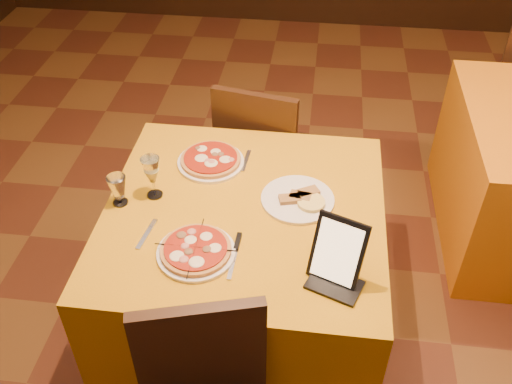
# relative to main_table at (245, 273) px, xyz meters

# --- Properties ---
(floor) EXTENTS (6.00, 7.00, 0.01)m
(floor) POSITION_rel_main_table_xyz_m (0.21, 0.01, -0.38)
(floor) COLOR #5E2D19
(floor) RESTS_ON ground
(main_table) EXTENTS (1.10, 1.10, 0.75)m
(main_table) POSITION_rel_main_table_xyz_m (0.00, 0.00, 0.00)
(main_table) COLOR orange
(main_table) RESTS_ON floor
(chair_main_far) EXTENTS (0.47, 0.47, 0.91)m
(chair_main_far) POSITION_rel_main_table_xyz_m (0.00, 0.80, 0.08)
(chair_main_far) COLOR black
(chair_main_far) RESTS_ON floor
(pizza_near) EXTENTS (0.29, 0.29, 0.03)m
(pizza_near) POSITION_rel_main_table_xyz_m (-0.14, -0.26, 0.39)
(pizza_near) COLOR white
(pizza_near) RESTS_ON main_table
(pizza_far) EXTENTS (0.29, 0.29, 0.03)m
(pizza_far) POSITION_rel_main_table_xyz_m (-0.18, 0.27, 0.39)
(pizza_far) COLOR white
(pizza_far) RESTS_ON main_table
(cutlet_dish) EXTENTS (0.29, 0.29, 0.03)m
(cutlet_dish) POSITION_rel_main_table_xyz_m (0.21, 0.08, 0.39)
(cutlet_dish) COLOR white
(cutlet_dish) RESTS_ON main_table
(wine_glass) EXTENTS (0.08, 0.08, 0.19)m
(wine_glass) POSITION_rel_main_table_xyz_m (-0.37, 0.04, 0.47)
(wine_glass) COLOR #C8C371
(wine_glass) RESTS_ON main_table
(water_glass) EXTENTS (0.09, 0.09, 0.13)m
(water_glass) POSITION_rel_main_table_xyz_m (-0.49, -0.03, 0.44)
(water_glass) COLOR white
(water_glass) RESTS_ON main_table
(tablet) EXTENTS (0.20, 0.16, 0.23)m
(tablet) POSITION_rel_main_table_xyz_m (0.36, -0.30, 0.49)
(tablet) COLOR black
(tablet) RESTS_ON main_table
(knife) EXTENTS (0.02, 0.19, 0.01)m
(knife) POSITION_rel_main_table_xyz_m (0.00, -0.27, 0.38)
(knife) COLOR #A2A2A9
(knife) RESTS_ON main_table
(fork_near) EXTENTS (0.04, 0.16, 0.01)m
(fork_near) POSITION_rel_main_table_xyz_m (-0.34, -0.19, 0.38)
(fork_near) COLOR #A7A6AD
(fork_near) RESTS_ON main_table
(fork_far) EXTENTS (0.03, 0.16, 0.01)m
(fork_far) POSITION_rel_main_table_xyz_m (-0.04, 0.31, 0.38)
(fork_far) COLOR #ABAAB1
(fork_far) RESTS_ON main_table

